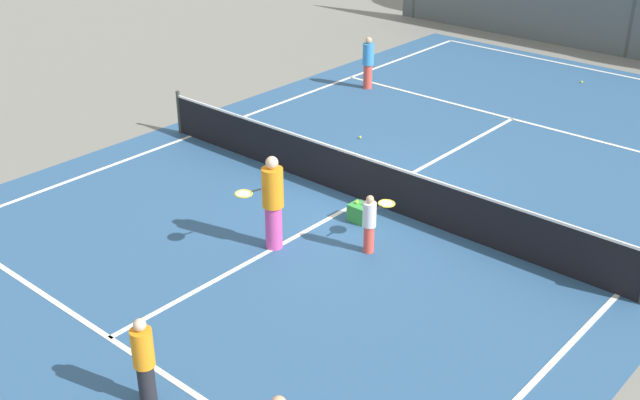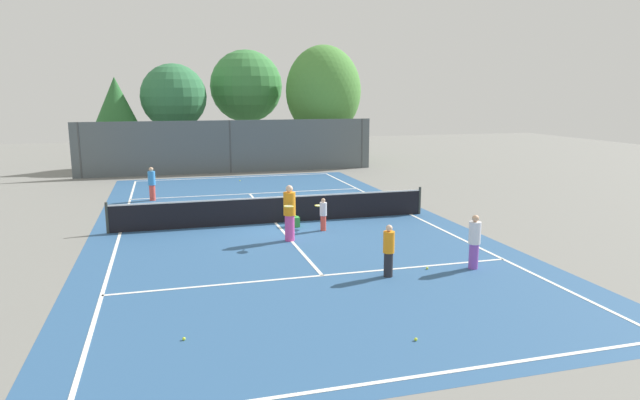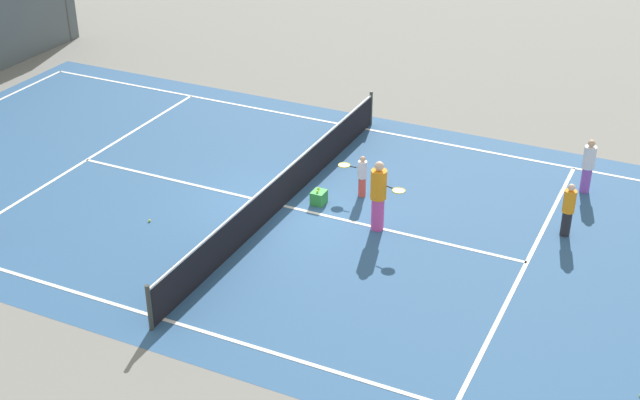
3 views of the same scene
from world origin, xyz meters
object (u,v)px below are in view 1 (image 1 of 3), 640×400
at_px(player_1, 370,222).
at_px(player_4, 273,202).
at_px(tennis_ball_0, 360,137).
at_px(player_3, 144,361).
at_px(tennis_ball_1, 264,155).
at_px(player_0, 368,62).
at_px(ball_crate, 360,213).
at_px(tennis_ball_2, 582,82).

relative_size(player_1, player_4, 0.63).
xyz_separation_m(player_4, tennis_ball_0, (-2.15, 5.33, -0.92)).
xyz_separation_m(player_1, player_3, (0.26, -5.34, 0.11)).
bearing_deg(tennis_ball_1, player_0, 102.69).
distance_m(player_0, player_1, 9.55).
bearing_deg(tennis_ball_0, tennis_ball_1, -113.69).
relative_size(player_3, player_4, 0.76).
bearing_deg(player_3, player_0, 115.61).
xyz_separation_m(player_0, tennis_ball_0, (2.30, -3.25, -0.75)).
relative_size(player_1, ball_crate, 2.73).
bearing_deg(player_0, player_3, -64.39).
distance_m(player_3, tennis_ball_1, 8.76).
bearing_deg(player_3, ball_crate, 100.54).
bearing_deg(player_3, player_1, 92.81).
height_order(player_4, tennis_ball_0, player_4).
distance_m(player_1, tennis_ball_1, 5.04).
distance_m(player_4, tennis_ball_1, 4.45).
height_order(player_4, tennis_ball_2, player_4).
xyz_separation_m(player_0, tennis_ball_1, (1.26, -5.61, -0.75)).
relative_size(player_1, tennis_ball_0, 17.59).
height_order(player_0, tennis_ball_2, player_0).
height_order(ball_crate, tennis_ball_1, ball_crate).
xyz_separation_m(player_1, ball_crate, (-0.88, 0.81, -0.43)).
relative_size(player_4, ball_crate, 4.35).
distance_m(player_0, tennis_ball_2, 6.52).
relative_size(ball_crate, tennis_ball_1, 6.45).
bearing_deg(tennis_ball_0, player_1, -49.82).
height_order(player_0, ball_crate, player_0).
relative_size(player_1, tennis_ball_1, 17.59).
xyz_separation_m(player_1, tennis_ball_1, (-4.63, 1.89, -0.57)).
bearing_deg(ball_crate, player_4, -106.62).
height_order(player_1, tennis_ball_0, player_1).
distance_m(player_0, player_3, 14.25).
bearing_deg(player_1, tennis_ball_1, 157.76).
xyz_separation_m(player_0, tennis_ball_2, (4.57, 4.59, -0.75)).
bearing_deg(tennis_ball_2, player_3, -84.79).
xyz_separation_m(player_0, player_4, (4.45, -8.58, 0.17)).
xyz_separation_m(ball_crate, tennis_ball_2, (-0.44, 11.28, -0.15)).
xyz_separation_m(ball_crate, tennis_ball_0, (-2.71, 3.44, -0.15)).
xyz_separation_m(tennis_ball_0, tennis_ball_2, (2.27, 7.84, 0.00)).
bearing_deg(tennis_ball_2, player_4, -90.52).
relative_size(player_0, tennis_ball_2, 23.11).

